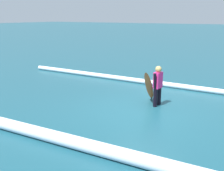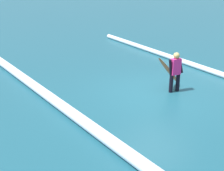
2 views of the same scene
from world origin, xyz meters
TOP-DOWN VIEW (x-y plane):
  - ground_plane at (0.00, 0.00)m, footprint 196.86×196.86m
  - surfer at (-0.27, -0.69)m, footprint 0.24×0.63m
  - surfboard at (0.07, -0.73)m, footprint 0.56×1.40m
  - wave_crest_foreground at (-0.26, -3.31)m, footprint 16.93×0.57m
  - wave_crest_midground at (2.43, 3.46)m, footprint 16.32×1.45m

SIDE VIEW (x-z plane):
  - ground_plane at x=0.00m, z-range 0.00..0.00m
  - wave_crest_foreground at x=-0.26m, z-range 0.00..0.22m
  - wave_crest_midground at x=2.43m, z-range 0.00..0.32m
  - surfboard at x=0.07m, z-range -0.01..1.30m
  - surfer at x=-0.27m, z-range 0.08..1.50m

